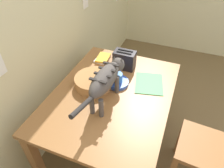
{
  "coord_description": "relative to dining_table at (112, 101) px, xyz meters",
  "views": [
    {
      "loc": [
        -1.15,
        0.63,
        1.89
      ],
      "look_at": [
        0.01,
        1.09,
        0.84
      ],
      "focal_mm": 32.91,
      "sensor_mm": 36.0,
      "label": 1
    }
  ],
  "objects": [
    {
      "name": "magazine",
      "position": [
        0.24,
        -0.26,
        0.09
      ],
      "size": [
        0.34,
        0.3,
        0.01
      ],
      "primitive_type": "cube",
      "rotation": [
        0.0,
        0.0,
        0.23
      ],
      "color": "#439951",
      "rests_on": "dining_table"
    },
    {
      "name": "wall_rear",
      "position": [
        -0.01,
        0.66,
        0.6
      ],
      "size": [
        5.26,
        0.11,
        2.5
      ],
      "color": "beige",
      "rests_on": "ground_plane"
    },
    {
      "name": "saucer_bowl",
      "position": [
        0.13,
        0.0,
        0.1
      ],
      "size": [
        0.2,
        0.2,
        0.03
      ],
      "primitive_type": "cylinder",
      "color": "#3558B5",
      "rests_on": "dining_table"
    },
    {
      "name": "toaster",
      "position": [
        0.39,
        0.03,
        0.17
      ],
      "size": [
        0.12,
        0.2,
        0.18
      ],
      "color": "black",
      "rests_on": "dining_table"
    },
    {
      "name": "cat",
      "position": [
        -0.08,
        0.01,
        0.3
      ],
      "size": [
        0.74,
        0.16,
        0.3
      ],
      "rotation": [
        0.0,
        0.0,
        -1.62
      ],
      "color": "#4B4642",
      "rests_on": "dining_table"
    },
    {
      "name": "book_stack",
      "position": [
        0.44,
        0.27,
        0.1
      ],
      "size": [
        0.19,
        0.14,
        0.03
      ],
      "color": "silver",
      "rests_on": "dining_table"
    },
    {
      "name": "wooden_chair_far",
      "position": [
        -0.03,
        -0.85,
        -0.19
      ],
      "size": [
        0.45,
        0.45,
        0.95
      ],
      "rotation": [
        0.0,
        0.0,
        -0.07
      ],
      "color": "#9B6435",
      "rests_on": "ground_plane"
    },
    {
      "name": "dining_table",
      "position": [
        0.0,
        0.0,
        0.0
      ],
      "size": [
        1.27,
        0.95,
        0.74
      ],
      "color": "#9A6638",
      "rests_on": "ground_plane"
    },
    {
      "name": "coffee_mug",
      "position": [
        0.14,
        0.0,
        0.16
      ],
      "size": [
        0.13,
        0.09,
        0.08
      ],
      "color": "#3974C9",
      "rests_on": "saucer_bowl"
    },
    {
      "name": "wicker_basket",
      "position": [
        0.04,
        0.18,
        0.13
      ],
      "size": [
        0.32,
        0.32,
        0.08
      ],
      "color": "#B17C47",
      "rests_on": "dining_table"
    }
  ]
}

